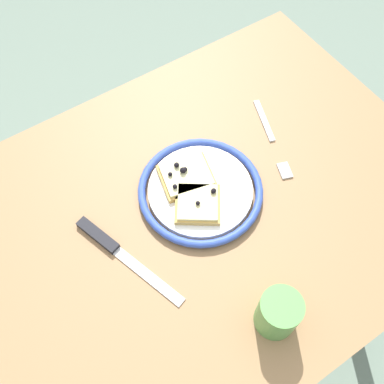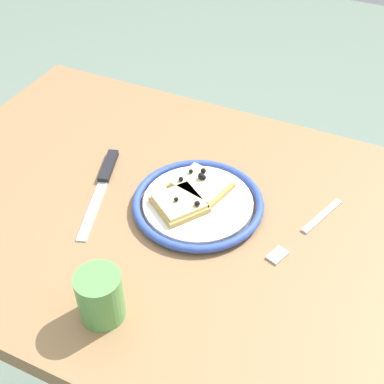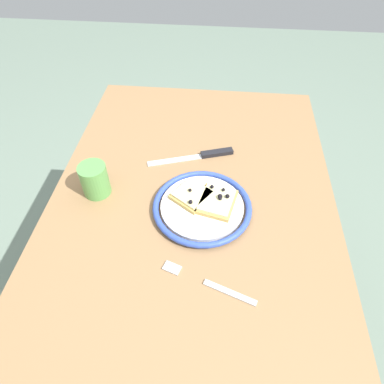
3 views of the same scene
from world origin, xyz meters
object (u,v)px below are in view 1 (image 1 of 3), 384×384
pizza_slice_near (199,205)px  fork (272,138)px  dining_table (189,237)px  pizza_slice_far (186,176)px  plate (200,190)px  cup (278,313)px  knife (111,246)px

pizza_slice_near → fork: pizza_slice_near is taller
dining_table → fork: (-0.24, -0.05, 0.10)m
fork → pizza_slice_far: bearing=-2.3°
plate → pizza_slice_near: size_ratio=2.07×
plate → pizza_slice_near: (0.02, 0.03, 0.01)m
pizza_slice_far → cup: (0.02, 0.30, 0.02)m
pizza_slice_far → fork: bearing=177.7°
knife → cup: (-0.16, 0.26, 0.04)m
plate → knife: bearing=1.6°
dining_table → knife: bearing=-8.0°
plate → fork: 0.19m
dining_table → pizza_slice_near: pizza_slice_near is taller
pizza_slice_near → knife: (0.17, -0.02, -0.02)m
pizza_slice_near → plate: bearing=-127.9°
plate → cup: cup is taller
dining_table → pizza_slice_far: (-0.03, -0.06, 0.12)m
knife → fork: 0.39m
pizza_slice_far → cup: bearing=85.5°
pizza_slice_far → fork: 0.20m
cup → pizza_slice_near: bearing=-92.3°
plate → knife: 0.19m
dining_table → pizza_slice_far: pizza_slice_far is taller
knife → dining_table: bearing=172.0°
dining_table → fork: size_ratio=5.12×
dining_table → fork: 0.26m
pizza_slice_near → cup: bearing=87.7°
pizza_slice_near → pizza_slice_far: 0.07m
knife → cup: size_ratio=2.80×
dining_table → pizza_slice_far: 0.14m
pizza_slice_far → pizza_slice_near: bearing=77.7°
knife → cup: bearing=121.8°
pizza_slice_far → knife: bearing=12.0°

